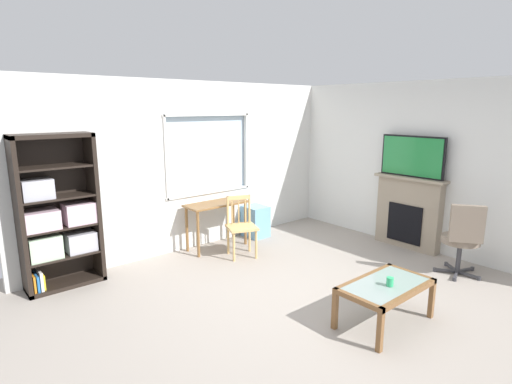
% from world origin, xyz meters
% --- Properties ---
extents(ground, '(6.31, 6.01, 0.02)m').
position_xyz_m(ground, '(0.00, 0.00, -0.01)').
color(ground, '#9E9389').
extents(wall_back_with_window, '(5.31, 0.15, 2.59)m').
position_xyz_m(wall_back_with_window, '(-0.04, 2.50, 1.28)').
color(wall_back_with_window, silver).
rests_on(wall_back_with_window, ground).
extents(wall_right, '(0.12, 5.21, 2.59)m').
position_xyz_m(wall_right, '(2.72, 0.00, 1.30)').
color(wall_right, silver).
rests_on(wall_right, ground).
extents(bookshelf, '(0.90, 0.38, 1.90)m').
position_xyz_m(bookshelf, '(-2.05, 2.27, 0.88)').
color(bookshelf, black).
rests_on(bookshelf, ground).
extents(desk_under_window, '(1.00, 0.42, 0.74)m').
position_xyz_m(desk_under_window, '(0.22, 2.15, 0.61)').
color(desk_under_window, brown).
rests_on(desk_under_window, ground).
extents(wooden_chair, '(0.54, 0.53, 0.90)m').
position_xyz_m(wooden_chair, '(0.31, 1.64, 0.46)').
color(wooden_chair, tan).
rests_on(wooden_chair, ground).
extents(plastic_drawer_unit, '(0.35, 0.40, 0.53)m').
position_xyz_m(plastic_drawer_unit, '(1.06, 2.20, 0.27)').
color(plastic_drawer_unit, '#72ADDB').
rests_on(plastic_drawer_unit, ground).
extents(fireplace, '(0.26, 1.13, 1.14)m').
position_xyz_m(fireplace, '(2.56, 0.23, 0.57)').
color(fireplace, gray).
rests_on(fireplace, ground).
extents(tv, '(0.06, 1.01, 0.63)m').
position_xyz_m(tv, '(2.54, 0.23, 1.46)').
color(tv, black).
rests_on(tv, fireplace).
extents(office_chair, '(0.62, 0.57, 1.00)m').
position_xyz_m(office_chair, '(2.04, -0.83, 0.55)').
color(office_chair, '#7A6B5B').
rests_on(office_chair, ground).
extents(coffee_table, '(1.01, 0.57, 0.44)m').
position_xyz_m(coffee_table, '(0.24, -0.85, 0.37)').
color(coffee_table, '#8C9E99').
rests_on(coffee_table, ground).
extents(sippy_cup, '(0.07, 0.07, 0.09)m').
position_xyz_m(sippy_cup, '(0.22, -0.90, 0.48)').
color(sippy_cup, '#33B770').
rests_on(sippy_cup, coffee_table).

